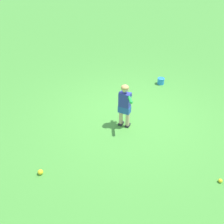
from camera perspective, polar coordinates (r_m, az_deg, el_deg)
name	(u,v)px	position (r m, az deg, el deg)	size (l,w,h in m)	color
ground_plane	(131,117)	(6.64, 4.13, -0.97)	(40.00, 40.00, 0.00)	#479338
child_batter	(125,102)	(5.95, 2.80, 2.11)	(0.62, 0.35, 1.08)	#232328
play_ball_near_batter	(40,172)	(5.28, -15.07, -12.29)	(0.10, 0.10, 0.10)	yellow
play_ball_far_right	(220,181)	(5.36, 22.15, -13.46)	(0.08, 0.08, 0.08)	yellow
toy_bucket	(161,81)	(8.22, 10.40, 6.55)	(0.22, 0.22, 0.19)	#2884DB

